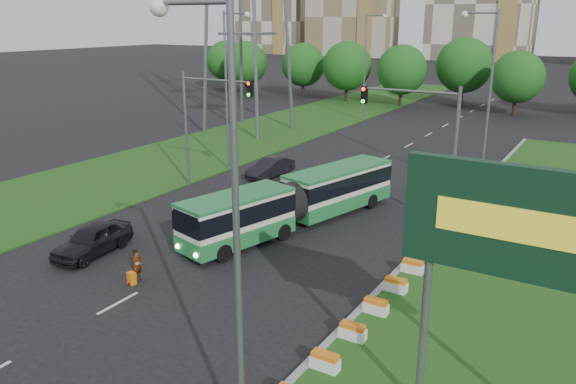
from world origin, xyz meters
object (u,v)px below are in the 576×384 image
Objects in this scene: billboard at (520,236)px; articulated_bus at (294,201)px; traffic_mast_left at (203,113)px; car_left_far at (270,168)px; traffic_mast_median at (427,133)px; pedestrian at (137,265)px; car_left_near at (92,240)px; shopping_trolley at (132,278)px.

billboard reaches higher than articulated_bus.
traffic_mast_left is 7.11m from car_left_far.
traffic_mast_left is at bearing -176.23° from traffic_mast_median.
car_left_far is at bearing 144.84° from articulated_bus.
billboard is 5.18× the size of pedestrian.
traffic_mast_left is at bearing 19.26° from pedestrian.
pedestrian is at bearing -63.18° from traffic_mast_left.
traffic_mast_median is at bearing 3.77° from traffic_mast_left.
traffic_mast_left is at bearing 146.45° from billboard.
car_left_near is (-12.79, -12.97, -4.58)m from traffic_mast_median.
car_left_near is at bearing 68.32° from pedestrian.
shopping_trolley is at bearing 171.25° from pedestrian.
car_left_far reaches higher than shopping_trolley.
car_left_near is at bearing -83.80° from car_left_far.
traffic_mast_left is at bearing 175.28° from articulated_bus.
shopping_trolley is at bearing -63.89° from traffic_mast_left.
car_left_far is (-13.01, 3.94, -4.64)m from traffic_mast_median.
car_left_far is (-20.48, 19.94, -5.45)m from billboard.
articulated_bus is 11.04m from car_left_near.
billboard is 13.61× the size of shopping_trolley.
billboard is 1.00× the size of traffic_mast_left.
car_left_far is at bearing 66.46° from traffic_mast_left.
billboard is at bearing -64.97° from traffic_mast_median.
traffic_mast_left reaches higher than pedestrian.
traffic_mast_median is at bearing 39.51° from car_left_near.
articulated_bus is (-13.64, 11.84, -4.66)m from billboard.
articulated_bus is 3.47× the size of car_left_far.
pedestrian is (-16.04, 1.97, -5.39)m from billboard.
traffic_mast_left reaches higher than articulated_bus.
shopping_trolley is at bearing -120.71° from traffic_mast_median.
billboard is 17.68m from traffic_mast_median.
traffic_mast_left is at bearing -108.07° from car_left_far.
car_left_far is (-0.21, 16.91, -0.07)m from car_left_near.
shopping_trolley is (4.43, -18.37, -0.42)m from car_left_far.
billboard is 17.16m from shopping_trolley.
billboard is 0.54× the size of articulated_bus.
traffic_mast_median reaches higher than shopping_trolley.
traffic_mast_left reaches higher than shopping_trolley.
car_left_near is at bearing -112.27° from articulated_bus.
articulated_bus is at bearing 139.05° from billboard.
car_left_far is (-6.84, 8.10, -0.80)m from articulated_bus.
shopping_trolley is (-16.05, 1.57, -5.87)m from billboard.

